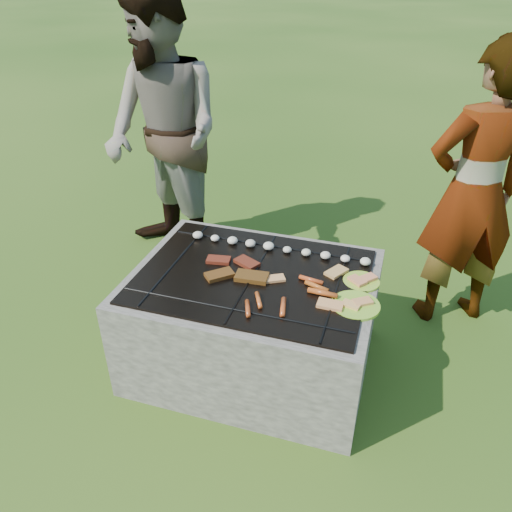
{
  "coord_description": "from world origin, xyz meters",
  "views": [
    {
      "loc": [
        0.68,
        -2.12,
        2.09
      ],
      "look_at": [
        0.0,
        0.05,
        0.7
      ],
      "focal_mm": 35.0,
      "sensor_mm": 36.0,
      "label": 1
    }
  ],
  "objects_px": {
    "fire_pit": "(253,323)",
    "plate_near": "(356,305)",
    "cook": "(474,194)",
    "bystander": "(164,135)",
    "plate_far": "(361,281)"
  },
  "relations": [
    {
      "from": "plate_far",
      "to": "plate_near",
      "type": "bearing_deg",
      "value": -90.01
    },
    {
      "from": "plate_far",
      "to": "bystander",
      "type": "bearing_deg",
      "value": 151.1
    },
    {
      "from": "cook",
      "to": "bystander",
      "type": "distance_m",
      "value": 2.07
    },
    {
      "from": "plate_far",
      "to": "bystander",
      "type": "height_order",
      "value": "bystander"
    },
    {
      "from": "plate_near",
      "to": "cook",
      "type": "distance_m",
      "value": 1.11
    },
    {
      "from": "fire_pit",
      "to": "plate_near",
      "type": "xyz_separation_m",
      "value": [
        0.56,
        -0.1,
        0.33
      ]
    },
    {
      "from": "fire_pit",
      "to": "bystander",
      "type": "bearing_deg",
      "value": 135.19
    },
    {
      "from": "plate_near",
      "to": "bystander",
      "type": "height_order",
      "value": "bystander"
    },
    {
      "from": "fire_pit",
      "to": "bystander",
      "type": "relative_size",
      "value": 0.66
    },
    {
      "from": "cook",
      "to": "bystander",
      "type": "xyz_separation_m",
      "value": [
        -2.06,
        0.13,
        0.11
      ]
    },
    {
      "from": "plate_far",
      "to": "cook",
      "type": "distance_m",
      "value": 0.93
    },
    {
      "from": "fire_pit",
      "to": "plate_far",
      "type": "xyz_separation_m",
      "value": [
        0.56,
        0.12,
        0.33
      ]
    },
    {
      "from": "fire_pit",
      "to": "cook",
      "type": "relative_size",
      "value": 0.74
    },
    {
      "from": "fire_pit",
      "to": "plate_near",
      "type": "distance_m",
      "value": 0.66
    },
    {
      "from": "fire_pit",
      "to": "plate_near",
      "type": "bearing_deg",
      "value": -10.34
    }
  ]
}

